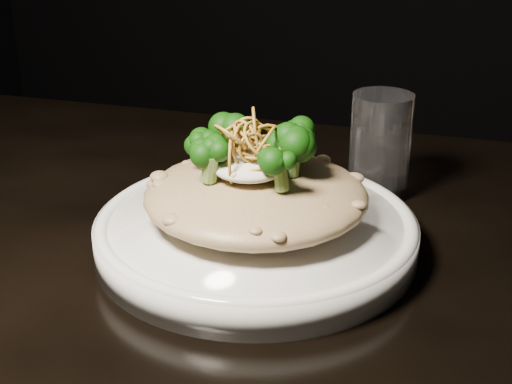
# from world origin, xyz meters

# --- Properties ---
(table) EXTENTS (1.10, 0.80, 0.75)m
(table) POSITION_xyz_m (0.00, 0.00, 0.67)
(table) COLOR black
(table) RESTS_ON ground
(plate) EXTENTS (0.28, 0.28, 0.03)m
(plate) POSITION_xyz_m (-0.04, 0.05, 0.76)
(plate) COLOR silver
(plate) RESTS_ON table
(risotto) EXTENTS (0.19, 0.19, 0.04)m
(risotto) POSITION_xyz_m (-0.04, 0.05, 0.80)
(risotto) COLOR brown
(risotto) RESTS_ON plate
(broccoli) EXTENTS (0.12, 0.12, 0.04)m
(broccoli) POSITION_xyz_m (-0.04, 0.05, 0.84)
(broccoli) COLOR black
(broccoli) RESTS_ON risotto
(cheese) EXTENTS (0.06, 0.06, 0.02)m
(cheese) POSITION_xyz_m (-0.05, 0.04, 0.83)
(cheese) COLOR silver
(cheese) RESTS_ON risotto
(shallots) EXTENTS (0.06, 0.06, 0.04)m
(shallots) POSITION_xyz_m (-0.05, 0.04, 0.86)
(shallots) COLOR brown
(shallots) RESTS_ON cheese
(drinking_glass) EXTENTS (0.07, 0.07, 0.11)m
(drinking_glass) POSITION_xyz_m (0.04, 0.19, 0.80)
(drinking_glass) COLOR white
(drinking_glass) RESTS_ON table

